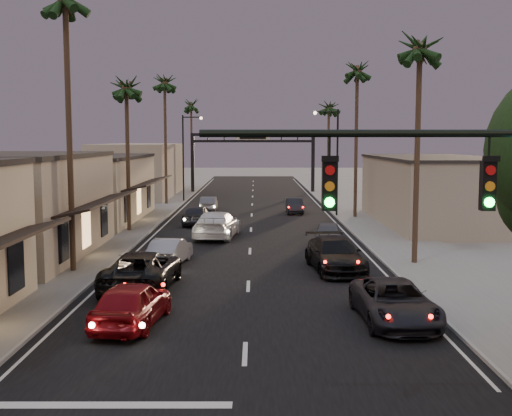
{
  "coord_description": "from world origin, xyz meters",
  "views": [
    {
      "loc": [
        0.31,
        -8.87,
        6.48
      ],
      "look_at": [
        0.35,
        28.38,
        2.5
      ],
      "focal_mm": 45.0,
      "sensor_mm": 36.0,
      "label": 1
    }
  ],
  "objects_px": {
    "palm_ra": "(420,40)",
    "oncoming_silver": "(170,251)",
    "arch": "(253,147)",
    "oncoming_pickup": "(142,270)",
    "palm_ld": "(165,79)",
    "palm_rb": "(357,66)",
    "oncoming_red": "(132,303)",
    "palm_rc": "(329,104)",
    "palm_lc": "(126,82)",
    "palm_far": "(191,102)",
    "streetlight_left": "(186,151)",
    "streetlight_right": "(334,153)",
    "curbside_black": "(335,255)",
    "curbside_near": "(395,302)"
  },
  "relations": [
    {
      "from": "palm_ra",
      "to": "oncoming_silver",
      "type": "height_order",
      "value": "palm_ra"
    },
    {
      "from": "arch",
      "to": "oncoming_pickup",
      "type": "relative_size",
      "value": 2.54
    },
    {
      "from": "palm_ld",
      "to": "palm_rb",
      "type": "xyz_separation_m",
      "value": [
        17.2,
        -11.0,
        0.0
      ]
    },
    {
      "from": "oncoming_red",
      "to": "palm_rc",
      "type": "bearing_deg",
      "value": -97.01
    },
    {
      "from": "palm_lc",
      "to": "palm_far",
      "type": "xyz_separation_m",
      "value": [
        0.3,
        42.0,
        0.97
      ]
    },
    {
      "from": "palm_far",
      "to": "arch",
      "type": "bearing_deg",
      "value": -43.95
    },
    {
      "from": "arch",
      "to": "oncoming_red",
      "type": "xyz_separation_m",
      "value": [
        -3.98,
        -57.06,
        -4.72
      ]
    },
    {
      "from": "oncoming_silver",
      "to": "streetlight_left",
      "type": "bearing_deg",
      "value": -77.49
    },
    {
      "from": "streetlight_right",
      "to": "streetlight_left",
      "type": "xyz_separation_m",
      "value": [
        -13.84,
        13.0,
        0.0
      ]
    },
    {
      "from": "arch",
      "to": "palm_rb",
      "type": "relative_size",
      "value": 1.07
    },
    {
      "from": "palm_rc",
      "to": "curbside_black",
      "type": "distance_m",
      "value": 42.96
    },
    {
      "from": "curbside_near",
      "to": "curbside_black",
      "type": "bearing_deg",
      "value": 94.29
    },
    {
      "from": "palm_lc",
      "to": "palm_ra",
      "type": "distance_m",
      "value": 20.99
    },
    {
      "from": "oncoming_pickup",
      "to": "oncoming_red",
      "type": "bearing_deg",
      "value": 98.69
    },
    {
      "from": "palm_rb",
      "to": "palm_far",
      "type": "height_order",
      "value": "palm_rb"
    },
    {
      "from": "palm_ld",
      "to": "curbside_near",
      "type": "height_order",
      "value": "palm_ld"
    },
    {
      "from": "oncoming_pickup",
      "to": "curbside_near",
      "type": "bearing_deg",
      "value": 154.39
    },
    {
      "from": "palm_lc",
      "to": "oncoming_silver",
      "type": "bearing_deg",
      "value": -69.43
    },
    {
      "from": "palm_ld",
      "to": "palm_rb",
      "type": "relative_size",
      "value": 1.0
    },
    {
      "from": "palm_lc",
      "to": "oncoming_silver",
      "type": "relative_size",
      "value": 2.89
    },
    {
      "from": "palm_far",
      "to": "curbside_near",
      "type": "relative_size",
      "value": 2.47
    },
    {
      "from": "palm_ld",
      "to": "curbside_near",
      "type": "distance_m",
      "value": 45.41
    },
    {
      "from": "streetlight_left",
      "to": "palm_lc",
      "type": "distance_m",
      "value": 22.65
    },
    {
      "from": "palm_rb",
      "to": "curbside_near",
      "type": "distance_m",
      "value": 32.95
    },
    {
      "from": "palm_ld",
      "to": "oncoming_red",
      "type": "relative_size",
      "value": 2.99
    },
    {
      "from": "arch",
      "to": "palm_ra",
      "type": "relative_size",
      "value": 1.15
    },
    {
      "from": "palm_ra",
      "to": "streetlight_right",
      "type": "bearing_deg",
      "value": 94.57
    },
    {
      "from": "palm_rb",
      "to": "oncoming_red",
      "type": "xyz_separation_m",
      "value": [
        -12.58,
        -31.06,
        -11.61
      ]
    },
    {
      "from": "arch",
      "to": "curbside_near",
      "type": "relative_size",
      "value": 2.85
    },
    {
      "from": "oncoming_pickup",
      "to": "curbside_black",
      "type": "bearing_deg",
      "value": -154.67
    },
    {
      "from": "palm_lc",
      "to": "palm_far",
      "type": "distance_m",
      "value": 42.01
    },
    {
      "from": "streetlight_left",
      "to": "oncoming_pickup",
      "type": "xyz_separation_m",
      "value": [
        2.31,
        -39.39,
        -4.5
      ]
    },
    {
      "from": "streetlight_left",
      "to": "palm_rb",
      "type": "bearing_deg",
      "value": -42.05
    },
    {
      "from": "palm_ld",
      "to": "curbside_black",
      "type": "xyz_separation_m",
      "value": [
        12.85,
        -32.64,
        -11.6
      ]
    },
    {
      "from": "streetlight_right",
      "to": "streetlight_left",
      "type": "height_order",
      "value": "same"
    },
    {
      "from": "palm_ra",
      "to": "palm_rc",
      "type": "bearing_deg",
      "value": 90.0
    },
    {
      "from": "palm_ld",
      "to": "curbside_black",
      "type": "height_order",
      "value": "palm_ld"
    },
    {
      "from": "palm_lc",
      "to": "oncoming_red",
      "type": "distance_m",
      "value": 25.42
    },
    {
      "from": "palm_ld",
      "to": "arch",
      "type": "bearing_deg",
      "value": 60.17
    },
    {
      "from": "streetlight_left",
      "to": "oncoming_pickup",
      "type": "height_order",
      "value": "streetlight_left"
    },
    {
      "from": "streetlight_right",
      "to": "palm_far",
      "type": "distance_m",
      "value": 36.85
    },
    {
      "from": "arch",
      "to": "oncoming_red",
      "type": "distance_m",
      "value": 57.39
    },
    {
      "from": "palm_ld",
      "to": "oncoming_red",
      "type": "xyz_separation_m",
      "value": [
        4.62,
        -42.06,
        -11.61
      ]
    },
    {
      "from": "palm_ra",
      "to": "oncoming_red",
      "type": "xyz_separation_m",
      "value": [
        -12.58,
        -11.06,
        -10.64
      ]
    },
    {
      "from": "palm_rb",
      "to": "oncoming_silver",
      "type": "bearing_deg",
      "value": -122.63
    },
    {
      "from": "palm_rc",
      "to": "oncoming_silver",
      "type": "height_order",
      "value": "palm_rc"
    },
    {
      "from": "streetlight_left",
      "to": "curbside_near",
      "type": "bearing_deg",
      "value": -74.74
    },
    {
      "from": "palm_lc",
      "to": "curbside_black",
      "type": "height_order",
      "value": "palm_lc"
    },
    {
      "from": "palm_rb",
      "to": "palm_ld",
      "type": "bearing_deg",
      "value": 147.4
    },
    {
      "from": "palm_lc",
      "to": "arch",
      "type": "bearing_deg",
      "value": 75.8
    }
  ]
}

